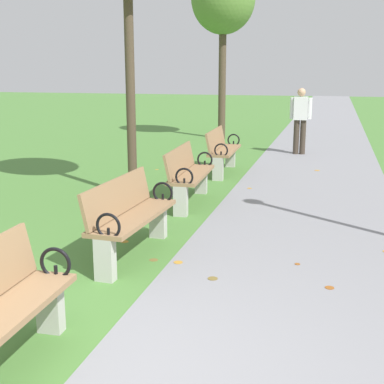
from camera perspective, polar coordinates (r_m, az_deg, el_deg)
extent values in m
cube|color=gray|center=(20.95, 14.17, 7.07)|extent=(2.71, 44.00, 0.02)
cube|color=#B7B5AD|center=(4.54, -15.08, -11.79)|extent=(0.20, 0.13, 0.45)
torus|color=black|center=(4.39, -14.55, -7.46)|extent=(0.27, 0.04, 0.27)
cylinder|color=black|center=(4.42, -14.49, -8.44)|extent=(0.03, 0.03, 0.12)
cube|color=#93704C|center=(6.00, -6.28, -2.66)|extent=(0.51, 1.62, 0.05)
cube|color=#93704C|center=(6.02, -7.99, -0.44)|extent=(0.19, 1.60, 0.40)
cube|color=#B7B5AD|center=(5.44, -9.37, -7.22)|extent=(0.21, 0.13, 0.45)
cube|color=#B7B5AD|center=(6.72, -3.68, -3.08)|extent=(0.21, 0.13, 0.45)
torus|color=black|center=(5.28, -9.04, -3.65)|extent=(0.27, 0.04, 0.27)
cylinder|color=black|center=(5.30, -9.00, -4.48)|extent=(0.03, 0.03, 0.12)
torus|color=black|center=(6.63, -3.19, -0.05)|extent=(0.27, 0.04, 0.27)
cylinder|color=black|center=(6.64, -3.18, -0.72)|extent=(0.03, 0.03, 0.12)
cube|color=#93704C|center=(8.32, -0.03, 1.90)|extent=(0.51, 1.62, 0.05)
cube|color=#93704C|center=(8.33, -1.31, 3.48)|extent=(0.19, 1.60, 0.40)
cube|color=#B7B5AD|center=(7.68, -1.23, -0.98)|extent=(0.20, 0.13, 0.45)
cube|color=#B7B5AD|center=(9.08, 0.99, 1.25)|extent=(0.20, 0.13, 0.45)
torus|color=black|center=(7.56, -0.84, 1.64)|extent=(0.27, 0.04, 0.27)
cylinder|color=black|center=(7.58, -0.84, 1.04)|extent=(0.03, 0.03, 0.12)
torus|color=black|center=(9.02, 1.40, 3.53)|extent=(0.27, 0.04, 0.27)
cylinder|color=black|center=(9.04, 1.39, 3.03)|extent=(0.03, 0.03, 0.12)
cube|color=#93704C|center=(10.83, 3.56, 4.52)|extent=(0.49, 1.61, 0.05)
cube|color=#93704C|center=(10.83, 2.58, 5.73)|extent=(0.17, 1.60, 0.40)
cube|color=#B7B5AD|center=(10.15, 2.82, 2.51)|extent=(0.20, 0.13, 0.45)
cube|color=#B7B5AD|center=(11.59, 4.17, 3.83)|extent=(0.20, 0.13, 0.45)
torus|color=black|center=(10.06, 3.16, 4.52)|extent=(0.27, 0.04, 0.27)
cylinder|color=black|center=(10.07, 3.16, 4.07)|extent=(0.03, 0.03, 0.12)
torus|color=black|center=(11.54, 4.51, 5.62)|extent=(0.27, 0.04, 0.27)
cylinder|color=black|center=(11.55, 4.51, 5.22)|extent=(0.03, 0.03, 0.12)
cylinder|color=#4C3D2D|center=(8.73, -6.67, 10.97)|extent=(0.15, 0.15, 3.56)
cylinder|color=#4C3D2D|center=(16.24, 3.28, 11.84)|extent=(0.22, 0.22, 3.45)
cylinder|color=#3D3328|center=(13.45, 11.88, 5.83)|extent=(0.14, 0.14, 0.85)
cylinder|color=#3D3328|center=(13.46, 11.19, 5.87)|extent=(0.14, 0.14, 0.85)
cube|color=white|center=(13.39, 11.68, 8.84)|extent=(0.35, 0.23, 0.56)
sphere|color=tan|center=(13.36, 11.75, 10.51)|extent=(0.20, 0.20, 0.20)
cylinder|color=white|center=(13.38, 12.63, 8.80)|extent=(0.09, 0.09, 0.52)
cylinder|color=white|center=(13.39, 10.72, 8.89)|extent=(0.09, 0.09, 0.52)
cylinder|color=brown|center=(6.01, -4.18, -7.31)|extent=(0.11, 0.11, 0.00)
cylinder|color=#93511E|center=(5.39, 14.64, -9.97)|extent=(0.11, 0.11, 0.00)
cylinder|color=#BC842D|center=(5.87, -1.50, -7.60)|extent=(0.11, 0.11, 0.00)
cylinder|color=#BC842D|center=(11.31, -3.82, 2.46)|extent=(0.09, 0.09, 0.00)
cylinder|color=#93511E|center=(5.93, 11.32, -7.64)|extent=(0.08, 0.08, 0.00)
cylinder|color=#BC842D|center=(6.66, -7.31, -5.32)|extent=(0.14, 0.14, 0.00)
cylinder|color=#BC842D|center=(9.46, 6.22, 0.41)|extent=(0.11, 0.11, 0.00)
cylinder|color=#BC842D|center=(11.37, 13.36, 2.29)|extent=(0.14, 0.14, 0.00)
cylinder|color=#AD6B23|center=(5.57, -13.12, -9.34)|extent=(0.15, 0.15, 0.00)
cylinder|color=brown|center=(5.44, 2.25, -9.31)|extent=(0.10, 0.10, 0.00)
cylinder|color=brown|center=(7.59, -11.04, -3.13)|extent=(0.08, 0.08, 0.00)
cylinder|color=#BC842D|center=(5.22, -15.36, -11.05)|extent=(0.07, 0.07, 0.00)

